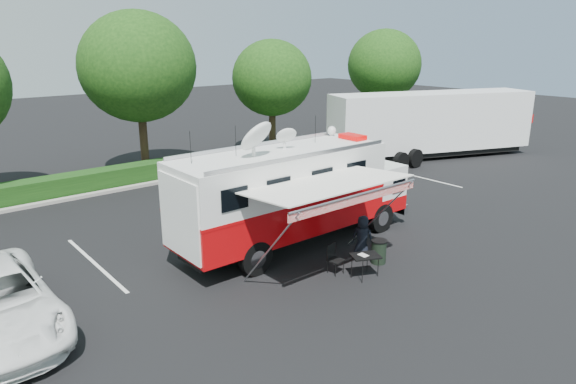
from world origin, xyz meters
The scene contains 10 objects.
ground_plane centered at (0.00, 0.00, 0.00)m, with size 120.00×120.00×0.00m, color black.
back_border centered at (1.14, 12.90, 5.00)m, with size 60.00×6.14×8.87m.
stall_lines centered at (-0.50, 3.00, 0.00)m, with size 24.12×5.50×0.01m.
command_truck centered at (-0.08, 0.00, 1.99)m, with size 9.66×2.66×4.64m.
awning centered at (-0.95, -2.76, 2.99)m, with size 5.28×2.72×3.18m.
person centered at (0.84, -2.52, 0.00)m, with size 0.77×0.50×1.58m, color black.
folding_table centered at (-0.15, -3.56, 0.72)m, with size 1.08×0.95×0.77m.
folding_chair centered at (-0.68, -2.65, 0.57)m, with size 0.55×0.57×0.97m.
trash_bin centered at (1.04, -3.11, 0.42)m, with size 0.55×0.55×0.83m.
semi_trailer centered at (16.25, 5.74, 2.18)m, with size 13.48×7.42×4.12m.
Camera 1 is at (-11.67, -13.60, 7.39)m, focal length 32.00 mm.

